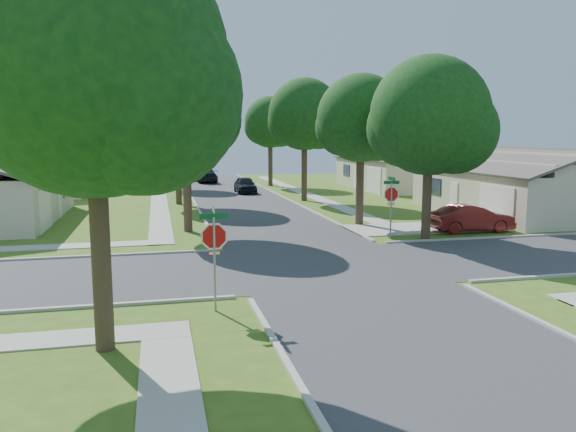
% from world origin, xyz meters
% --- Properties ---
extents(ground, '(100.00, 100.00, 0.00)m').
position_xyz_m(ground, '(0.00, 0.00, 0.00)').
color(ground, '#3D5E19').
rests_on(ground, ground).
extents(road_ns, '(7.00, 100.00, 0.02)m').
position_xyz_m(road_ns, '(0.00, 0.00, 0.00)').
color(road_ns, '#333335').
rests_on(road_ns, ground).
extents(sidewalk_ne, '(1.20, 40.00, 0.04)m').
position_xyz_m(sidewalk_ne, '(6.10, 26.00, 0.02)').
color(sidewalk_ne, '#9E9B91').
rests_on(sidewalk_ne, ground).
extents(sidewalk_nw, '(1.20, 40.00, 0.04)m').
position_xyz_m(sidewalk_nw, '(-6.10, 26.00, 0.02)').
color(sidewalk_nw, '#9E9B91').
rests_on(sidewalk_nw, ground).
extents(driveway, '(8.80, 3.60, 0.05)m').
position_xyz_m(driveway, '(7.90, 7.10, 0.03)').
color(driveway, '#9E9B91').
rests_on(driveway, ground).
extents(stop_sign_sw, '(1.05, 0.80, 2.98)m').
position_xyz_m(stop_sign_sw, '(-4.70, -4.70, 2.03)').
color(stop_sign_sw, gray).
rests_on(stop_sign_sw, ground).
extents(stop_sign_ne, '(1.05, 0.80, 2.98)m').
position_xyz_m(stop_sign_ne, '(4.70, 4.70, 2.03)').
color(stop_sign_ne, gray).
rests_on(stop_sign_ne, ground).
extents(tree_e_near, '(4.97, 4.80, 8.28)m').
position_xyz_m(tree_e_near, '(4.75, 9.01, 5.64)').
color(tree_e_near, '#38281C').
rests_on(tree_e_near, ground).
extents(tree_e_mid, '(5.59, 5.40, 9.21)m').
position_xyz_m(tree_e_mid, '(4.76, 21.01, 6.25)').
color(tree_e_mid, '#38281C').
rests_on(tree_e_mid, ground).
extents(tree_e_far, '(5.17, 5.00, 8.72)m').
position_xyz_m(tree_e_far, '(4.75, 34.01, 5.98)').
color(tree_e_far, '#38281C').
rests_on(tree_e_far, ground).
extents(tree_w_near, '(5.38, 5.20, 8.97)m').
position_xyz_m(tree_w_near, '(-4.64, 9.01, 6.12)').
color(tree_w_near, '#38281C').
rests_on(tree_w_near, ground).
extents(tree_w_mid, '(5.80, 5.60, 9.56)m').
position_xyz_m(tree_w_mid, '(-4.64, 21.01, 6.49)').
color(tree_w_mid, '#38281C').
rests_on(tree_w_mid, ground).
extents(tree_w_far, '(4.76, 4.60, 8.04)m').
position_xyz_m(tree_w_far, '(-4.65, 34.01, 5.51)').
color(tree_w_far, '#38281C').
rests_on(tree_w_far, ground).
extents(tree_sw_corner, '(6.21, 6.00, 9.55)m').
position_xyz_m(tree_sw_corner, '(-7.44, -6.99, 6.26)').
color(tree_sw_corner, '#38281C').
rests_on(tree_sw_corner, ground).
extents(tree_ne_corner, '(5.80, 5.60, 8.66)m').
position_xyz_m(tree_ne_corner, '(6.36, 4.21, 5.59)').
color(tree_ne_corner, '#38281C').
rests_on(tree_ne_corner, ground).
extents(house_ne_near, '(8.42, 13.60, 4.23)m').
position_xyz_m(house_ne_near, '(15.99, 11.00, 1.52)').
color(house_ne_near, '#B5A58F').
rests_on(house_ne_near, ground).
extents(house_ne_far, '(8.42, 13.60, 4.23)m').
position_xyz_m(house_ne_far, '(15.99, 29.00, 1.52)').
color(house_ne_far, '#B5A58F').
rests_on(house_ne_far, ground).
extents(house_nw_far, '(8.42, 13.60, 4.23)m').
position_xyz_m(house_nw_far, '(-15.99, 32.00, 1.52)').
color(house_nw_far, '#B5A58F').
rests_on(house_nw_far, ground).
extents(car_driveway, '(4.30, 1.57, 1.41)m').
position_xyz_m(car_driveway, '(9.53, 5.50, 0.70)').
color(car_driveway, maroon).
rests_on(car_driveway, ground).
extents(car_curb_east, '(1.70, 4.14, 1.40)m').
position_xyz_m(car_curb_east, '(1.20, 27.72, 0.70)').
color(car_curb_east, black).
rests_on(car_curb_east, ground).
extents(car_curb_west, '(2.40, 5.14, 1.45)m').
position_xyz_m(car_curb_west, '(-1.20, 39.45, 0.73)').
color(car_curb_west, black).
rests_on(car_curb_west, ground).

